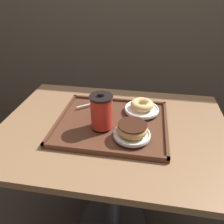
{
  "coord_description": "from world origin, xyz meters",
  "views": [
    {
      "loc": [
        0.12,
        -0.75,
        1.27
      ],
      "look_at": [
        -0.01,
        0.01,
        0.79
      ],
      "focal_mm": 35.0,
      "sensor_mm": 36.0,
      "label": 1
    }
  ],
  "objects_px": {
    "donut_plain": "(142,105)",
    "spoon": "(100,101)",
    "donut_chocolate_glazed": "(132,128)",
    "coffee_cup_front": "(102,111)"
  },
  "relations": [
    {
      "from": "donut_chocolate_glazed",
      "to": "spoon",
      "type": "distance_m",
      "value": 0.3
    },
    {
      "from": "spoon",
      "to": "donut_chocolate_glazed",
      "type": "bearing_deg",
      "value": -90.75
    },
    {
      "from": "donut_plain",
      "to": "spoon",
      "type": "xyz_separation_m",
      "value": [
        -0.2,
        0.04,
        -0.03
      ]
    },
    {
      "from": "donut_chocolate_glazed",
      "to": "coffee_cup_front",
      "type": "bearing_deg",
      "value": 159.77
    },
    {
      "from": "coffee_cup_front",
      "to": "donut_chocolate_glazed",
      "type": "height_order",
      "value": "coffee_cup_front"
    },
    {
      "from": "donut_plain",
      "to": "spoon",
      "type": "height_order",
      "value": "donut_plain"
    },
    {
      "from": "donut_chocolate_glazed",
      "to": "donut_plain",
      "type": "xyz_separation_m",
      "value": [
        0.03,
        0.19,
        -0.0
      ]
    },
    {
      "from": "coffee_cup_front",
      "to": "donut_plain",
      "type": "bearing_deg",
      "value": 43.77
    },
    {
      "from": "donut_plain",
      "to": "spoon",
      "type": "distance_m",
      "value": 0.21
    },
    {
      "from": "coffee_cup_front",
      "to": "donut_chocolate_glazed",
      "type": "xyz_separation_m",
      "value": [
        0.13,
        -0.05,
        -0.04
      ]
    }
  ]
}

